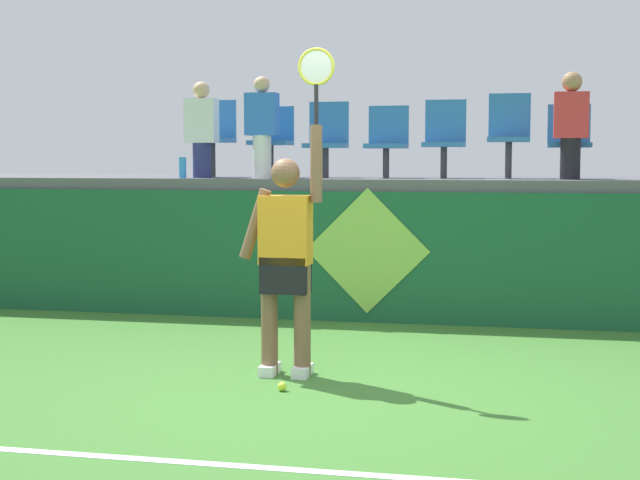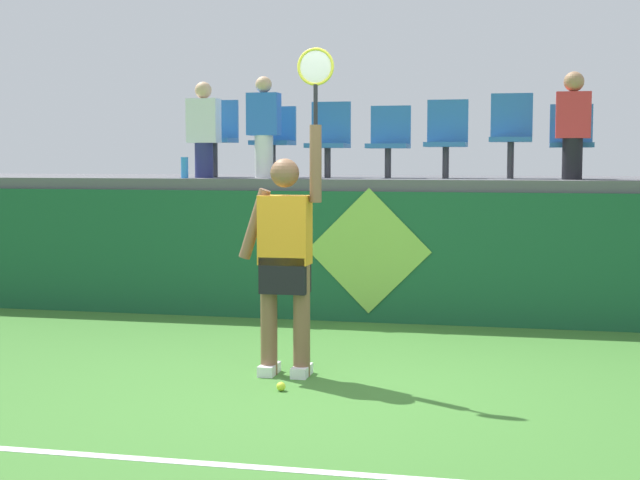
# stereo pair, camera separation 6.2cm
# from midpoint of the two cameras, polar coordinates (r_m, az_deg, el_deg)

# --- Properties ---
(ground_plane) EXTENTS (40.00, 40.00, 0.00)m
(ground_plane) POSITION_cam_midpoint_polar(r_m,az_deg,el_deg) (6.96, -0.56, -8.95)
(ground_plane) COLOR #3D752D
(court_back_wall) EXTENTS (13.44, 0.20, 1.33)m
(court_back_wall) POSITION_cam_midpoint_polar(r_m,az_deg,el_deg) (9.76, 3.48, -0.99)
(court_back_wall) COLOR #195633
(court_back_wall) RESTS_ON ground_plane
(spectator_platform) EXTENTS (13.44, 2.40, 0.12)m
(spectator_platform) POSITION_cam_midpoint_polar(r_m,az_deg,el_deg) (10.85, 4.48, 3.43)
(spectator_platform) COLOR #56565B
(spectator_platform) RESTS_ON court_back_wall
(court_baseline_stripe) EXTENTS (12.10, 0.08, 0.01)m
(court_baseline_stripe) POSITION_cam_midpoint_polar(r_m,az_deg,el_deg) (5.36, -4.90, -13.22)
(court_baseline_stripe) COLOR white
(court_baseline_stripe) RESTS_ON ground_plane
(tennis_player) EXTENTS (0.75, 0.26, 2.49)m
(tennis_player) POSITION_cam_midpoint_polar(r_m,az_deg,el_deg) (7.29, -1.81, -0.83)
(tennis_player) COLOR white
(tennis_player) RESTS_ON ground_plane
(tennis_ball) EXTENTS (0.07, 0.07, 0.07)m
(tennis_ball) POSITION_cam_midpoint_polar(r_m,az_deg,el_deg) (6.95, -2.08, -8.71)
(tennis_ball) COLOR #D1E533
(tennis_ball) RESTS_ON ground_plane
(water_bottle) EXTENTS (0.08, 0.08, 0.23)m
(water_bottle) POSITION_cam_midpoint_polar(r_m,az_deg,el_deg) (10.37, -7.90, 4.29)
(water_bottle) COLOR #338CE5
(water_bottle) RESTS_ON spectator_platform
(stadium_chair_0) EXTENTS (0.44, 0.42, 0.87)m
(stadium_chair_0) POSITION_cam_midpoint_polar(r_m,az_deg,el_deg) (10.96, -6.01, 6.31)
(stadium_chair_0) COLOR #38383D
(stadium_chair_0) RESTS_ON spectator_platform
(stadium_chair_1) EXTENTS (0.44, 0.42, 0.79)m
(stadium_chair_1) POSITION_cam_midpoint_polar(r_m,az_deg,el_deg) (10.75, -2.57, 6.13)
(stadium_chair_1) COLOR #38383D
(stadium_chair_1) RESTS_ON spectator_platform
(stadium_chair_2) EXTENTS (0.44, 0.42, 0.84)m
(stadium_chair_2) POSITION_cam_midpoint_polar(r_m,az_deg,el_deg) (10.62, 0.72, 6.14)
(stadium_chair_2) COLOR #38383D
(stadium_chair_2) RESTS_ON spectator_platform
(stadium_chair_3) EXTENTS (0.44, 0.42, 0.79)m
(stadium_chair_3) POSITION_cam_midpoint_polar(r_m,az_deg,el_deg) (10.49, 4.31, 6.03)
(stadium_chair_3) COLOR #38383D
(stadium_chair_3) RESTS_ON spectator_platform
(stadium_chair_4) EXTENTS (0.44, 0.42, 0.85)m
(stadium_chair_4) POSITION_cam_midpoint_polar(r_m,az_deg,el_deg) (10.42, 7.72, 6.16)
(stadium_chair_4) COLOR #38383D
(stadium_chair_4) RESTS_ON spectator_platform
(stadium_chair_5) EXTENTS (0.44, 0.42, 0.90)m
(stadium_chair_5) POSITION_cam_midpoint_polar(r_m,az_deg,el_deg) (10.39, 11.48, 6.37)
(stadium_chair_5) COLOR #38383D
(stadium_chair_5) RESTS_ON spectator_platform
(stadium_chair_6) EXTENTS (0.44, 0.42, 0.78)m
(stadium_chair_6) POSITION_cam_midpoint_polar(r_m,az_deg,el_deg) (10.39, 14.90, 5.89)
(stadium_chair_6) COLOR #38383D
(stadium_chair_6) RESTS_ON spectator_platform
(spectator_0) EXTENTS (0.34, 0.20, 1.08)m
(spectator_0) POSITION_cam_midpoint_polar(r_m,az_deg,el_deg) (9.99, 15.00, 6.73)
(spectator_0) COLOR black
(spectator_0) RESTS_ON spectator_platform
(spectator_1) EXTENTS (0.34, 0.20, 1.09)m
(spectator_1) POSITION_cam_midpoint_polar(r_m,az_deg,el_deg) (10.35, -3.19, 6.82)
(spectator_1) COLOR white
(spectator_1) RESTS_ON spectator_platform
(spectator_2) EXTENTS (0.34, 0.20, 1.04)m
(spectator_2) POSITION_cam_midpoint_polar(r_m,az_deg,el_deg) (10.55, -6.77, 6.61)
(spectator_2) COLOR navy
(spectator_2) RESTS_ON spectator_platform
(wall_signage_mount) EXTENTS (1.27, 0.01, 1.37)m
(wall_signage_mount) POSITION_cam_midpoint_polar(r_m,az_deg,el_deg) (9.76, 3.08, -4.91)
(wall_signage_mount) COLOR #195633
(wall_signage_mount) RESTS_ON ground_plane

